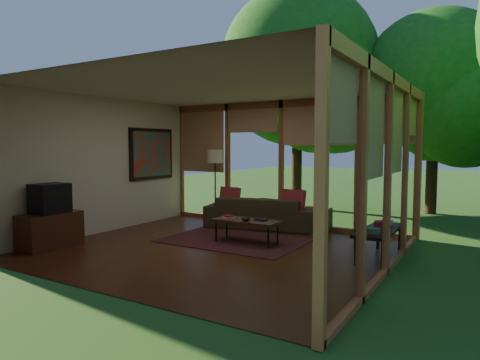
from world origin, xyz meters
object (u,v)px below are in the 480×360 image
Objects in this scene: sofa at (261,212)px; floor_lamp at (215,161)px; media_cabinet at (50,230)px; coffee_table at (246,222)px; television at (50,198)px; side_console at (374,231)px.

sofa is 1.61m from floor_lamp.
media_cabinet is 3.36m from coffee_table.
sofa is 4.17× the size of television.
floor_lamp is at bearing 162.38° from side_console.
coffee_table is at bearing -174.43° from side_console.
sofa is 1.64× the size of side_console.
sofa is 2.87m from side_console.
floor_lamp is 4.13m from side_console.
floor_lamp is at bearing 139.00° from coffee_table.
sofa is at bearing -2.22° from floor_lamp.
media_cabinet is 1.82× the size of television.
media_cabinet is 0.83× the size of coffee_table.
floor_lamp is (-1.20, 0.05, 1.07)m from sofa.
floor_lamp reaches higher than television.
media_cabinet reaches higher than side_console.
television is (0.02, 0.00, 0.55)m from media_cabinet.
media_cabinet is 5.36m from side_console.
television reaches higher than sofa.
coffee_table is (2.67, 2.01, -0.46)m from television.
side_console is (2.18, 0.21, 0.02)m from coffee_table.
media_cabinet is at bearing -143.20° from coffee_table.
sofa reaches higher than side_console.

